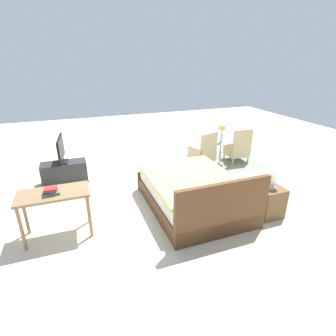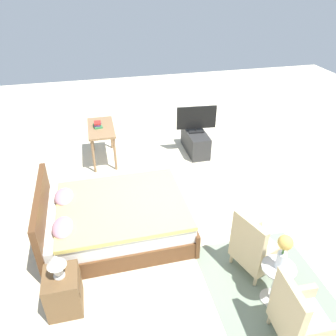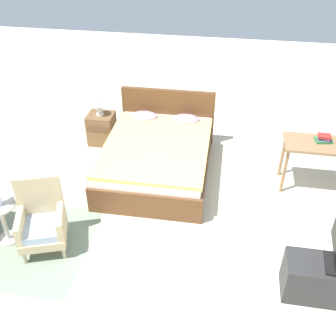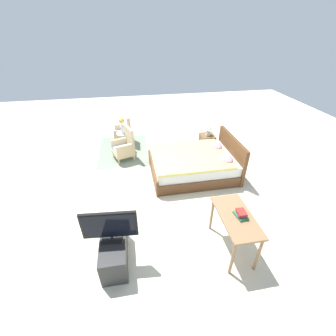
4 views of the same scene
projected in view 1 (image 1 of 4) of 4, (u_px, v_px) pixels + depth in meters
ground_plane at (166, 186)px, 5.78m from camera, size 16.00×16.00×0.00m
floor_rug at (219, 163)px, 7.05m from camera, size 2.10×1.50×0.01m
bed at (194, 193)px, 4.85m from camera, size 1.60×2.13×0.96m
armchair_by_window_left at (238, 148)px, 7.02m from camera, size 0.56×0.56×0.92m
armchair_by_window_right at (203, 152)px, 6.69m from camera, size 0.69×0.69×0.92m
side_table at (220, 150)px, 6.88m from camera, size 0.40×0.40×0.58m
flower_vase at (222, 132)px, 6.68m from camera, size 0.17×0.17×0.48m
nightstand at (269, 202)px, 4.61m from camera, size 0.44×0.41×0.54m
table_lamp at (274, 177)px, 4.43m from camera, size 0.22×0.22×0.33m
tv_stand at (65, 172)px, 5.86m from camera, size 0.96×0.40×0.48m
tv_flatscreen at (61, 150)px, 5.65m from camera, size 0.23×0.84×0.57m
vanity_desk at (54, 199)px, 3.95m from camera, size 1.04×0.52×0.76m
book_stack at (51, 192)px, 3.83m from camera, size 0.25×0.19×0.11m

